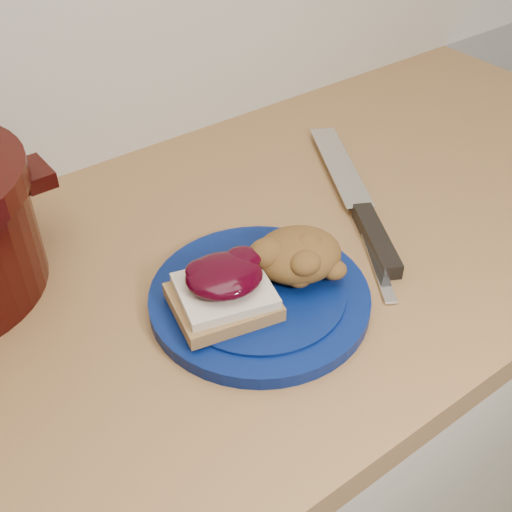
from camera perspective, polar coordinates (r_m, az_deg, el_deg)
base_cabinet at (r=1.11m, az=-4.51°, el=-20.65°), size 4.00×0.60×0.86m
plate at (r=0.71m, az=0.31°, el=-3.75°), size 0.31×0.31×0.02m
sandwich at (r=0.67m, az=-2.89°, el=-2.98°), size 0.12×0.11×0.05m
stuffing_mound at (r=0.71m, az=3.71°, el=0.13°), size 0.12×0.11×0.05m
chef_knife at (r=0.83m, az=9.69°, el=3.42°), size 0.19×0.32×0.02m
butter_knife at (r=0.79m, az=10.37°, el=0.39°), size 0.11×0.16×0.00m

